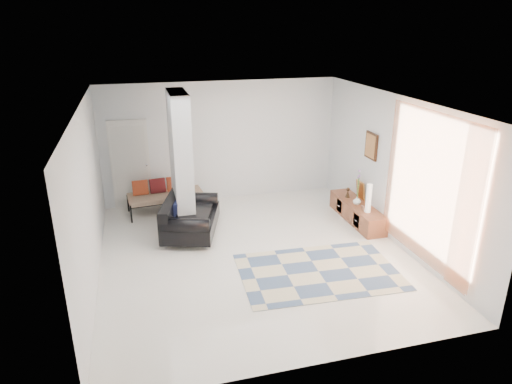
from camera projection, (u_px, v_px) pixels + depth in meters
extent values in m
plane|color=white|center=(255.00, 254.00, 8.44)|extent=(6.00, 6.00, 0.00)
plane|color=white|center=(254.00, 102.00, 7.45)|extent=(6.00, 6.00, 0.00)
plane|color=white|center=(221.00, 142.00, 10.66)|extent=(6.00, 0.00, 6.00)
plane|color=white|center=(322.00, 267.00, 5.24)|extent=(6.00, 0.00, 6.00)
plane|color=white|center=(88.00, 198.00, 7.27)|extent=(0.00, 6.00, 6.00)
plane|color=white|center=(395.00, 170.00, 8.62)|extent=(0.00, 6.00, 6.00)
cube|color=silver|center=(181.00, 162.00, 9.12)|extent=(0.35, 1.20, 2.80)
cube|color=silver|center=(130.00, 165.00, 10.24)|extent=(0.85, 0.06, 2.04)
plane|color=#D46C38|center=(428.00, 189.00, 7.54)|extent=(0.00, 2.55, 2.55)
cube|color=#361C0E|center=(371.00, 146.00, 9.34)|extent=(0.04, 0.45, 0.55)
cube|color=brown|center=(357.00, 212.00, 9.80)|extent=(0.45, 1.83, 0.40)
cube|color=#361C0E|center=(357.00, 221.00, 9.38)|extent=(0.02, 0.24, 0.28)
cube|color=#361C0E|center=(340.00, 206.00, 10.11)|extent=(0.02, 0.24, 0.28)
cube|color=#C28239|center=(360.00, 190.00, 9.93)|extent=(0.09, 0.32, 0.40)
cube|color=silver|center=(363.00, 208.00, 9.31)|extent=(0.04, 0.10, 0.12)
cylinder|color=silver|center=(166.00, 246.00, 8.63)|extent=(0.05, 0.05, 0.10)
cylinder|color=silver|center=(179.00, 217.00, 9.91)|extent=(0.05, 0.05, 0.10)
cylinder|color=silver|center=(206.00, 247.00, 8.61)|extent=(0.05, 0.05, 0.10)
cylinder|color=silver|center=(215.00, 217.00, 9.89)|extent=(0.05, 0.05, 0.10)
cube|color=black|center=(191.00, 222.00, 9.19)|extent=(1.39, 1.82, 0.30)
cube|color=black|center=(171.00, 207.00, 9.09)|extent=(0.66, 1.60, 0.36)
cylinder|color=black|center=(185.00, 226.00, 8.47)|extent=(0.96, 0.53, 0.28)
cylinder|color=black|center=(196.00, 199.00, 9.75)|extent=(0.96, 0.53, 0.28)
cube|color=black|center=(177.00, 206.00, 9.08)|extent=(0.31, 0.61, 0.31)
cylinder|color=black|center=(131.00, 214.00, 9.69)|extent=(0.04, 0.04, 0.40)
cylinder|color=black|center=(205.00, 204.00, 10.21)|extent=(0.04, 0.04, 0.40)
cylinder|color=black|center=(128.00, 203.00, 10.27)|extent=(0.04, 0.04, 0.40)
cylinder|color=black|center=(198.00, 194.00, 10.79)|extent=(0.04, 0.04, 0.40)
cube|color=tan|center=(166.00, 196.00, 10.18)|extent=(1.69, 0.83, 0.12)
cube|color=#9A361C|center=(140.00, 188.00, 10.06)|extent=(0.35, 0.20, 0.33)
cube|color=maroon|center=(158.00, 186.00, 10.18)|extent=(0.35, 0.20, 0.33)
cube|color=#9A361C|center=(175.00, 184.00, 10.31)|extent=(0.35, 0.20, 0.33)
cube|color=beige|center=(319.00, 272.00, 7.84)|extent=(2.77, 1.92, 0.01)
cylinder|color=silver|center=(369.00, 198.00, 9.19)|extent=(0.11, 0.11, 0.59)
imported|color=white|center=(357.00, 201.00, 9.64)|extent=(0.17, 0.17, 0.18)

